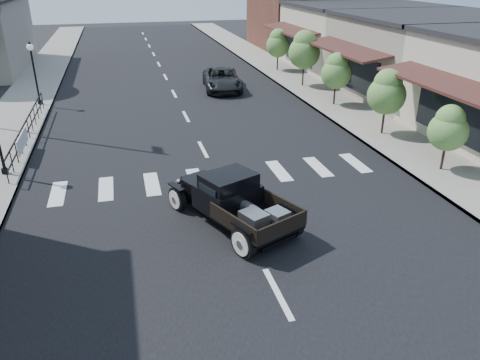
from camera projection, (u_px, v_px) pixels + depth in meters
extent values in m
plane|color=black|center=(245.00, 231.00, 13.79)|extent=(120.00, 120.00, 0.00)
cube|color=black|center=(178.00, 102.00, 27.01)|extent=(14.00, 80.00, 0.02)
cube|color=gray|center=(20.00, 111.00, 25.06)|extent=(3.00, 80.00, 0.15)
cube|color=gray|center=(315.00, 92.00, 28.90)|extent=(3.00, 80.00, 0.15)
cube|color=gray|center=(433.00, 57.00, 27.70)|extent=(10.00, 9.00, 4.50)
cube|color=#BFB7A1|center=(361.00, 37.00, 35.64)|extent=(10.00, 9.00, 4.50)
cube|color=brown|center=(317.00, 10.00, 44.06)|extent=(11.00, 10.00, 7.00)
imported|color=black|center=(222.00, 79.00, 29.49)|extent=(2.70, 4.99, 1.33)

